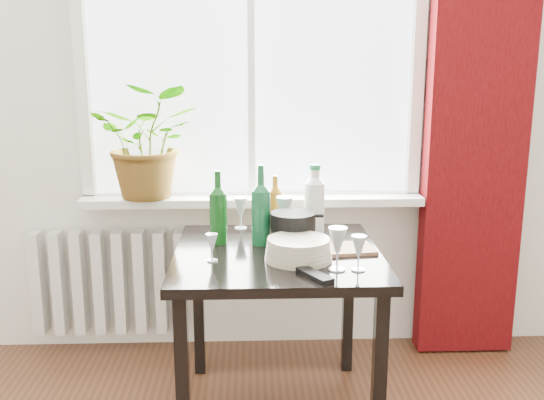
{
  "coord_description": "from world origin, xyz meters",
  "views": [
    {
      "loc": [
        -0.01,
        -0.85,
        1.5
      ],
      "look_at": [
        0.08,
        1.55,
        0.96
      ],
      "focal_mm": 40.0,
      "sensor_mm": 36.0,
      "label": 1
    }
  ],
  "objects_px": {
    "radiator": "(110,282)",
    "wineglass_front_right": "(337,248)",
    "tv_remote": "(315,275)",
    "bottle_amber": "(275,201)",
    "wineglass_front_left": "(212,247)",
    "cutting_board": "(342,249)",
    "plate_stack": "(298,250)",
    "wineglass_back_center": "(284,216)",
    "wine_bottle_left": "(218,207)",
    "wineglass_far_right": "(358,253)",
    "wineglass_back_left": "(241,213)",
    "fondue_pot": "(293,230)",
    "wine_bottle_right": "(261,204)",
    "cleaning_bottle": "(314,198)",
    "potted_plant": "(149,141)",
    "table": "(277,272)"
  },
  "relations": [
    {
      "from": "cleaning_bottle",
      "to": "cutting_board",
      "type": "xyz_separation_m",
      "value": [
        0.09,
        -0.29,
        -0.16
      ]
    },
    {
      "from": "radiator",
      "to": "wineglass_front_right",
      "type": "relative_size",
      "value": 4.71
    },
    {
      "from": "fondue_pot",
      "to": "tv_remote",
      "type": "height_order",
      "value": "fondue_pot"
    },
    {
      "from": "potted_plant",
      "to": "wine_bottle_left",
      "type": "height_order",
      "value": "potted_plant"
    },
    {
      "from": "potted_plant",
      "to": "wineglass_front_left",
      "type": "relative_size",
      "value": 5.0
    },
    {
      "from": "wineglass_back_center",
      "to": "fondue_pot",
      "type": "height_order",
      "value": "wineglass_back_center"
    },
    {
      "from": "table",
      "to": "wine_bottle_right",
      "type": "relative_size",
      "value": 2.42
    },
    {
      "from": "radiator",
      "to": "tv_remote",
      "type": "distance_m",
      "value": 1.41
    },
    {
      "from": "wineglass_back_center",
      "to": "wineglass_back_left",
      "type": "bearing_deg",
      "value": 147.31
    },
    {
      "from": "radiator",
      "to": "wineglass_back_center",
      "type": "height_order",
      "value": "wineglass_back_center"
    },
    {
      "from": "wineglass_back_center",
      "to": "wine_bottle_left",
      "type": "bearing_deg",
      "value": -160.72
    },
    {
      "from": "wineglass_front_right",
      "to": "plate_stack",
      "type": "height_order",
      "value": "wineglass_front_right"
    },
    {
      "from": "fondue_pot",
      "to": "wineglass_back_center",
      "type": "bearing_deg",
      "value": 83.73
    },
    {
      "from": "wineglass_front_left",
      "to": "potted_plant",
      "type": "bearing_deg",
      "value": 115.92
    },
    {
      "from": "potted_plant",
      "to": "plate_stack",
      "type": "distance_m",
      "value": 1.04
    },
    {
      "from": "wine_bottle_right",
      "to": "cutting_board",
      "type": "height_order",
      "value": "wine_bottle_right"
    },
    {
      "from": "wine_bottle_right",
      "to": "wineglass_back_center",
      "type": "xyz_separation_m",
      "value": [
        0.11,
        0.12,
        -0.08
      ]
    },
    {
      "from": "table",
      "to": "cleaning_bottle",
      "type": "height_order",
      "value": "cleaning_bottle"
    },
    {
      "from": "radiator",
      "to": "bottle_amber",
      "type": "relative_size",
      "value": 3.15
    },
    {
      "from": "wineglass_back_left",
      "to": "fondue_pot",
      "type": "distance_m",
      "value": 0.37
    },
    {
      "from": "wineglass_front_left",
      "to": "cutting_board",
      "type": "relative_size",
      "value": 0.43
    },
    {
      "from": "radiator",
      "to": "wineglass_front_right",
      "type": "distance_m",
      "value": 1.45
    },
    {
      "from": "fondue_pot",
      "to": "tv_remote",
      "type": "relative_size",
      "value": 1.26
    },
    {
      "from": "potted_plant",
      "to": "wine_bottle_left",
      "type": "xyz_separation_m",
      "value": [
        0.36,
        -0.46,
        -0.23
      ]
    },
    {
      "from": "cleaning_bottle",
      "to": "wineglass_front_left",
      "type": "height_order",
      "value": "cleaning_bottle"
    },
    {
      "from": "wineglass_far_right",
      "to": "cutting_board",
      "type": "relative_size",
      "value": 0.53
    },
    {
      "from": "cleaning_bottle",
      "to": "fondue_pot",
      "type": "distance_m",
      "value": 0.26
    },
    {
      "from": "wineglass_back_center",
      "to": "wineglass_back_left",
      "type": "relative_size",
      "value": 1.2
    },
    {
      "from": "wine_bottle_left",
      "to": "wineglass_back_center",
      "type": "bearing_deg",
      "value": 19.28
    },
    {
      "from": "radiator",
      "to": "wineglass_back_left",
      "type": "xyz_separation_m",
      "value": [
        0.69,
        -0.27,
        0.44
      ]
    },
    {
      "from": "wineglass_front_right",
      "to": "wineglass_back_left",
      "type": "bearing_deg",
      "value": 121.71
    },
    {
      "from": "fondue_pot",
      "to": "potted_plant",
      "type": "bearing_deg",
      "value": 126.88
    },
    {
      "from": "wine_bottle_left",
      "to": "wineglass_far_right",
      "type": "height_order",
      "value": "wine_bottle_left"
    },
    {
      "from": "radiator",
      "to": "wineglass_front_left",
      "type": "xyz_separation_m",
      "value": [
        0.59,
        -0.75,
        0.42
      ]
    },
    {
      "from": "wineglass_far_right",
      "to": "wineglass_back_center",
      "type": "xyz_separation_m",
      "value": [
        -0.25,
        0.48,
        0.02
      ]
    },
    {
      "from": "cleaning_bottle",
      "to": "wineglass_far_right",
      "type": "distance_m",
      "value": 0.56
    },
    {
      "from": "bottle_amber",
      "to": "wineglass_back_left",
      "type": "height_order",
      "value": "bottle_amber"
    },
    {
      "from": "cutting_board",
      "to": "plate_stack",
      "type": "bearing_deg",
      "value": -149.3
    },
    {
      "from": "wineglass_back_center",
      "to": "wineglass_far_right",
      "type": "bearing_deg",
      "value": -62.44
    },
    {
      "from": "wine_bottle_left",
      "to": "tv_remote",
      "type": "distance_m",
      "value": 0.6
    },
    {
      "from": "wineglass_front_right",
      "to": "plate_stack",
      "type": "relative_size",
      "value": 0.63
    },
    {
      "from": "potted_plant",
      "to": "cutting_board",
      "type": "distance_m",
      "value": 1.12
    },
    {
      "from": "wineglass_back_center",
      "to": "tv_remote",
      "type": "xyz_separation_m",
      "value": [
        0.08,
        -0.55,
        -0.08
      ]
    },
    {
      "from": "tv_remote",
      "to": "bottle_amber",
      "type": "bearing_deg",
      "value": 69.89
    },
    {
      "from": "cleaning_bottle",
      "to": "potted_plant",
      "type": "bearing_deg",
      "value": 159.39
    },
    {
      "from": "table",
      "to": "cutting_board",
      "type": "xyz_separation_m",
      "value": [
        0.27,
        -0.0,
        0.1
      ]
    },
    {
      "from": "fondue_pot",
      "to": "wine_bottle_right",
      "type": "bearing_deg",
      "value": 147.69
    },
    {
      "from": "cutting_board",
      "to": "potted_plant",
      "type": "bearing_deg",
      "value": 146.11
    },
    {
      "from": "wineglass_front_right",
      "to": "wineglass_front_left",
      "type": "bearing_deg",
      "value": 165.62
    },
    {
      "from": "table",
      "to": "wineglass_back_center",
      "type": "relative_size",
      "value": 4.58
    }
  ]
}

